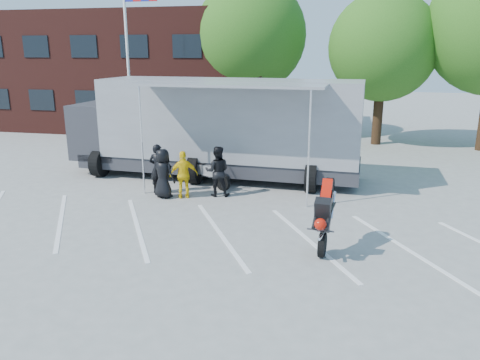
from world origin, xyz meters
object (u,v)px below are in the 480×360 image
at_px(tree_mid, 383,47).
at_px(tree_left, 250,36).
at_px(spectator_leather_a, 163,173).
at_px(spectator_leather_b, 158,169).
at_px(spectator_hivis, 184,175).
at_px(flagpole, 132,44).
at_px(parked_motorcycle, 209,187).
at_px(stunt_bike_rider, 326,247).
at_px(transporter_truck, 218,177).
at_px(spectator_leather_c, 217,171).

bearing_deg(tree_mid, tree_left, 171.87).
bearing_deg(tree_left, spectator_leather_a, -92.16).
xyz_separation_m(spectator_leather_b, spectator_hivis, (1.05, -0.34, -0.06)).
height_order(flagpole, spectator_hivis, flagpole).
bearing_deg(parked_motorcycle, tree_mid, -6.13).
bearing_deg(parked_motorcycle, stunt_bike_rider, -109.12).
bearing_deg(tree_mid, parked_motorcycle, -122.95).
xyz_separation_m(tree_left, stunt_bike_rider, (5.02, -15.28, -5.57)).
bearing_deg(parked_motorcycle, transporter_truck, 28.77).
relative_size(flagpole, spectator_leather_a, 4.82).
distance_m(stunt_bike_rider, spectator_leather_a, 6.30).
height_order(transporter_truck, spectator_leather_b, transporter_truck).
relative_size(transporter_truck, parked_motorcycle, 5.98).
relative_size(spectator_leather_b, spectator_leather_c, 1.01).
relative_size(tree_left, tree_mid, 1.13).
bearing_deg(spectator_leather_c, parked_motorcycle, -68.92).
xyz_separation_m(flagpole, transporter_truck, (4.86, -3.31, -5.05)).
distance_m(tree_mid, spectator_leather_b, 13.98).
xyz_separation_m(flagpole, tree_left, (4.24, 6.00, 0.51)).
distance_m(stunt_bike_rider, spectator_hivis, 5.77).
height_order(parked_motorcycle, spectator_leather_c, spectator_leather_c).
distance_m(parked_motorcycle, stunt_bike_rider, 6.27).
height_order(tree_left, parked_motorcycle, tree_left).
distance_m(spectator_leather_a, spectator_leather_c, 1.80).
bearing_deg(parked_motorcycle, spectator_leather_b, 152.31).
xyz_separation_m(tree_mid, stunt_bike_rider, (-1.98, -14.28, -4.94)).
relative_size(stunt_bike_rider, spectator_leather_c, 1.15).
xyz_separation_m(tree_mid, spectator_hivis, (-6.78, -11.18, -4.15)).
bearing_deg(transporter_truck, spectator_leather_c, -72.85).
relative_size(tree_left, stunt_bike_rider, 4.39).
bearing_deg(spectator_hivis, spectator_leather_c, -178.91).
bearing_deg(flagpole, transporter_truck, -34.27).
relative_size(transporter_truck, spectator_hivis, 7.38).
bearing_deg(spectator_leather_a, parked_motorcycle, -108.70).
xyz_separation_m(flagpole, parked_motorcycle, (4.91, -4.77, -5.05)).
bearing_deg(spectator_leather_a, transporter_truck, -91.97).
distance_m(tree_left, spectator_leather_c, 12.68).
distance_m(parked_motorcycle, spectator_leather_c, 1.39).
bearing_deg(stunt_bike_rider, tree_mid, 87.85).
distance_m(spectator_leather_c, spectator_hivis, 1.13).
height_order(parked_motorcycle, stunt_bike_rider, stunt_bike_rider).
height_order(spectator_leather_a, spectator_leather_b, spectator_leather_b).
xyz_separation_m(parked_motorcycle, spectator_leather_b, (-1.50, -1.07, 0.86)).
bearing_deg(parked_motorcycle, spectator_leather_a, 170.17).
height_order(tree_left, stunt_bike_rider, tree_left).
bearing_deg(tree_mid, spectator_leather_b, -125.85).
xyz_separation_m(flagpole, tree_mid, (11.24, 5.00, -0.11)).
height_order(tree_mid, transporter_truck, tree_mid).
bearing_deg(stunt_bike_rider, transporter_truck, 132.20).
relative_size(spectator_leather_a, spectator_leather_c, 0.97).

